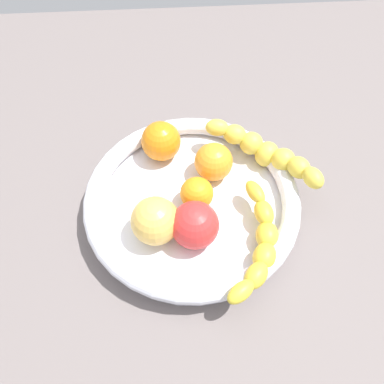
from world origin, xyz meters
The scene contains 9 objects.
kitchen_counter centered at (0.00, 0.00, 1.50)cm, with size 120.00×120.00×3.00cm, color #6B615F.
fruit_bowl centered at (0.00, 0.00, 5.61)cm, with size 33.34×33.34×5.08cm.
banana_draped_left centered at (8.97, 8.92, 7.91)cm, with size 19.59×9.43×4.19cm.
banana_draped_right centered at (-6.72, 12.40, 8.72)cm, with size 15.05×17.28×6.36cm.
orange_front centered at (-10.29, -4.43, 8.55)cm, with size 6.59×6.59×6.59cm, color orange.
orange_mid_left centered at (-5.51, 3.82, 8.34)cm, with size 6.17×6.17×6.17cm, color orange.
orange_mid_right centered at (-0.31, 0.73, 7.82)cm, with size 5.12×5.12×5.12cm, color orange.
apple_yellow centered at (4.94, -5.55, 8.79)cm, with size 7.07×7.07×7.07cm, color #EABA54.
tomato_red centered at (5.99, -0.47, 8.73)cm, with size 6.95×6.95×6.95cm, color red.
Camera 1 is at (31.89, -2.15, 55.25)cm, focal length 35.25 mm.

